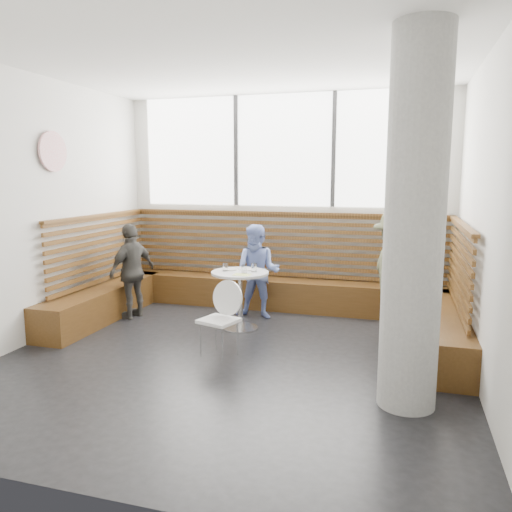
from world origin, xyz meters
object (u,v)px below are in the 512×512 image
(cafe_table, at_px, (240,288))
(child_left, at_px, (132,271))
(child_back, at_px, (258,272))
(concrete_column, at_px, (414,224))
(cafe_chair, at_px, (221,312))
(adult_man, at_px, (397,277))

(cafe_table, distance_m, child_left, 1.65)
(cafe_table, distance_m, child_back, 0.59)
(cafe_table, xyz_separation_m, child_left, (-1.64, 0.11, 0.12))
(concrete_column, bearing_deg, cafe_chair, 160.02)
(adult_man, bearing_deg, child_back, 53.23)
(concrete_column, distance_m, child_back, 3.17)
(concrete_column, relative_size, child_left, 2.38)
(concrete_column, xyz_separation_m, adult_man, (-0.13, 1.68, -0.79))
(cafe_chair, xyz_separation_m, child_back, (-0.01, 1.53, 0.18))
(cafe_table, bearing_deg, child_left, 176.31)
(concrete_column, distance_m, cafe_chair, 2.41)
(adult_man, bearing_deg, cafe_table, 70.07)
(child_back, bearing_deg, cafe_chair, -91.09)
(child_left, bearing_deg, adult_man, 105.49)
(cafe_chair, bearing_deg, adult_man, 44.60)
(adult_man, bearing_deg, concrete_column, 164.68)
(adult_man, distance_m, child_back, 1.97)
(adult_man, relative_size, child_left, 1.21)
(concrete_column, distance_m, adult_man, 1.86)
(child_back, bearing_deg, concrete_column, -49.65)
(child_back, bearing_deg, adult_man, -18.34)
(cafe_table, relative_size, adult_man, 0.47)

